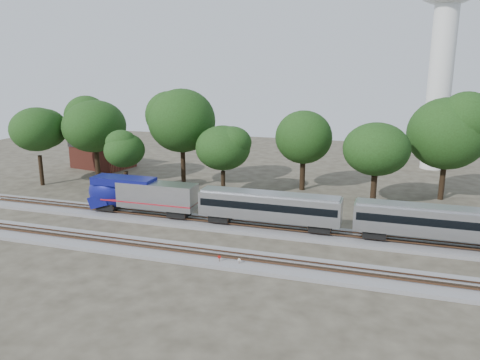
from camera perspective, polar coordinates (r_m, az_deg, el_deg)
name	(u,v)px	position (r m, az deg, el deg)	size (l,w,h in m)	color
ground	(193,241)	(54.74, -5.80, -7.41)	(160.00, 160.00, 0.00)	#383328
track_far	(211,223)	(59.88, -3.53, -5.26)	(160.00, 5.00, 0.73)	slate
track_near	(178,252)	(51.29, -7.59, -8.71)	(160.00, 5.00, 0.73)	slate
switch_stand_red	(219,259)	(48.05, -2.54, -9.60)	(0.32, 0.14, 1.05)	#512D19
switch_stand_white	(239,262)	(47.60, -0.11, -9.91)	(0.30, 0.09, 0.94)	#512D19
switch_lever	(239,269)	(47.02, -0.16, -10.83)	(0.50, 0.30, 0.30)	#512D19
brick_building	(103,154)	(96.59, -16.36, 3.05)	(12.18, 9.68, 5.22)	maroon
tree_0	(37,129)	(84.33, -23.51, 5.67)	(9.63, 9.63, 13.58)	black
tree_1	(95,126)	(82.39, -17.30, 6.28)	(9.99, 9.99, 14.08)	black
tree_2	(125,150)	(73.25, -13.90, 3.52)	(7.31, 7.31, 10.30)	black
tree_3	(182,121)	(76.07, -7.10, 7.18)	(11.28, 11.28, 15.90)	black
tree_4	(223,148)	(70.32, -2.11, 3.91)	(7.81, 7.81, 11.01)	black
tree_5	(304,137)	(75.25, 7.76, 5.18)	(8.76, 8.76, 12.35)	black
tree_6	(376,149)	(68.52, 16.29, 3.62)	(8.42, 8.42, 11.87)	black
tree_7	(447,134)	(75.18, 23.94, 5.18)	(10.17, 10.17, 14.34)	black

